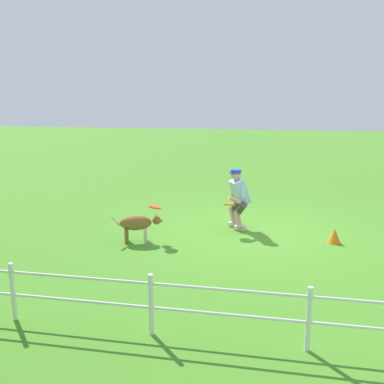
% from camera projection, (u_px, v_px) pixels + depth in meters
% --- Properties ---
extents(ground_plane, '(60.00, 60.00, 0.00)m').
position_uv_depth(ground_plane, '(250.00, 233.00, 9.08)').
color(ground_plane, '#4B8D28').
extents(person, '(0.53, 0.71, 1.29)m').
position_uv_depth(person, '(238.00, 197.00, 9.24)').
color(person, silver).
rests_on(person, ground_plane).
extents(dog, '(1.01, 0.46, 0.55)m').
position_uv_depth(dog, '(138.00, 224.00, 8.43)').
color(dog, brown).
rests_on(dog, ground_plane).
extents(frisbee_flying, '(0.35, 0.35, 0.07)m').
position_uv_depth(frisbee_flying, '(155.00, 207.00, 8.40)').
color(frisbee_flying, '#E1460F').
extents(frisbee_held, '(0.35, 0.35, 0.09)m').
position_uv_depth(frisbee_held, '(230.00, 205.00, 8.94)').
color(frisbee_held, '#F5460F').
rests_on(frisbee_held, person).
extents(fence, '(16.30, 0.06, 0.76)m').
position_uv_depth(fence, '(227.00, 306.00, 4.93)').
color(fence, white).
rests_on(fence, ground_plane).
extents(training_cone, '(0.26, 0.26, 0.29)m').
position_uv_depth(training_cone, '(334.00, 236.00, 8.41)').
color(training_cone, orange).
rests_on(training_cone, ground_plane).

